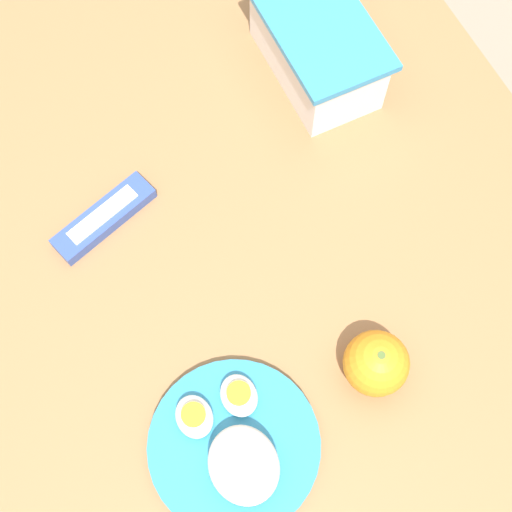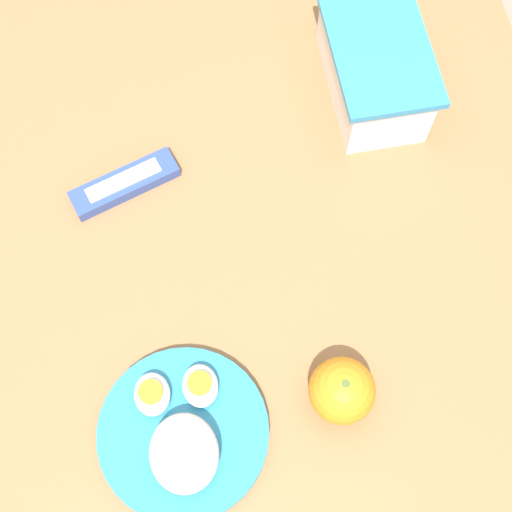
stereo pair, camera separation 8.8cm
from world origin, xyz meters
name	(u,v)px [view 1 (the left image)]	position (x,y,z in m)	size (l,w,h in m)	color
ground_plane	(238,377)	(0.00, 0.00, 0.00)	(10.00, 10.00, 0.00)	gray
table	(228,280)	(0.00, 0.00, 0.63)	(1.19, 0.94, 0.73)	#996B42
food_container	(317,50)	(-0.20, 0.23, 0.78)	(0.21, 0.13, 0.10)	white
orange_fruit	(376,363)	(0.22, 0.10, 0.77)	(0.08, 0.08, 0.08)	orange
rice_plate	(235,447)	(0.23, -0.09, 0.76)	(0.20, 0.20, 0.07)	teal
candy_bar	(104,218)	(-0.11, -0.12, 0.74)	(0.08, 0.15, 0.02)	#334C9E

